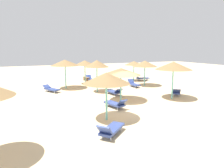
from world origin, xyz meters
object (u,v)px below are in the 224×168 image
at_px(parasol_2, 134,63).
at_px(bench_0, 86,78).
at_px(lounger_2, 142,78).
at_px(lounger_3, 176,92).
at_px(lounger_5, 111,129).
at_px(lounger_7, 90,79).
at_px(parasol_6, 65,63).
at_px(lounger_6, 51,89).
at_px(lounger_4, 116,104).
at_px(parasol_7, 85,63).
at_px(lounger_0, 134,84).
at_px(parasol_4, 121,72).
at_px(parasol_5, 106,78).
at_px(parasol_0, 145,64).
at_px(parasol_3, 173,66).
at_px(lounger_1, 114,91).
at_px(parasol_1, 97,64).

relative_size(parasol_2, bench_0, 1.68).
xyz_separation_m(lounger_2, lounger_3, (-1.79, -8.55, -0.00)).
relative_size(lounger_5, lounger_7, 0.98).
distance_m(parasol_6, lounger_6, 3.10).
bearing_deg(parasol_2, lounger_4, -125.89).
distance_m(lounger_4, lounger_7, 11.91).
relative_size(parasol_7, lounger_6, 1.41).
bearing_deg(parasol_7, lounger_0, -41.53).
bearing_deg(lounger_5, lounger_4, 62.35).
relative_size(parasol_4, parasol_5, 1.10).
distance_m(parasol_0, lounger_6, 10.31).
height_order(lounger_2, lounger_5, lounger_5).
height_order(parasol_3, lounger_5, parasol_3).
xyz_separation_m(lounger_0, lounger_5, (-7.23, -10.37, 0.00)).
relative_size(parasol_4, lounger_7, 1.66).
relative_size(lounger_6, lounger_7, 1.06).
height_order(lounger_4, lounger_5, lounger_5).
distance_m(parasol_3, lounger_5, 9.05).
bearing_deg(parasol_6, parasol_7, 35.08).
xyz_separation_m(parasol_2, bench_0, (-5.59, 2.58, -1.96)).
distance_m(lounger_3, lounger_7, 11.43).
relative_size(lounger_5, bench_0, 1.19).
height_order(parasol_7, lounger_6, parasol_7).
bearing_deg(lounger_1, lounger_4, -112.94).
relative_size(lounger_2, lounger_7, 1.06).
height_order(parasol_2, lounger_6, parasol_2).
relative_size(parasol_3, parasol_4, 1.00).
bearing_deg(lounger_2, lounger_0, -132.76).
height_order(parasol_1, lounger_6, parasol_1).
bearing_deg(lounger_5, lounger_3, 31.59).
xyz_separation_m(parasol_6, lounger_5, (-0.24, -12.39, -2.38)).
bearing_deg(lounger_2, parasol_4, -130.88).
relative_size(parasol_6, lounger_0, 1.60).
xyz_separation_m(parasol_0, lounger_6, (-10.04, 0.84, -2.18)).
relative_size(parasol_5, parasol_6, 0.93).
height_order(parasol_0, parasol_5, parasol_0).
distance_m(lounger_3, bench_0, 12.19).
xyz_separation_m(lounger_1, bench_0, (-0.03, 8.71, 0.03)).
relative_size(parasol_4, lounger_4, 1.56).
relative_size(parasol_3, lounger_4, 1.57).
relative_size(lounger_0, lounger_1, 0.95).
xyz_separation_m(parasol_5, lounger_7, (3.34, 13.68, -2.15)).
distance_m(parasol_1, parasol_2, 7.91).
distance_m(parasol_6, bench_0, 5.79).
height_order(parasol_5, parasol_7, parasol_5).
xyz_separation_m(parasol_4, parasol_5, (-2.64, -3.48, 0.11)).
xyz_separation_m(parasol_6, lounger_4, (1.85, -8.40, -2.38)).
relative_size(parasol_3, lounger_5, 1.70).
height_order(lounger_1, bench_0, lounger_1).
xyz_separation_m(lounger_7, bench_0, (-0.33, 0.69, 0.02)).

